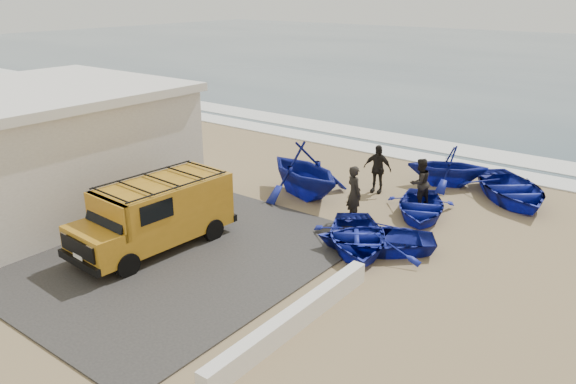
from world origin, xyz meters
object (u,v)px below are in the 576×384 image
Objects in this scene: building at (36,147)px; boat_far_right at (511,189)px; boat_mid_right at (420,207)px; boat_mid_left at (304,170)px; fisherman_middle at (420,183)px; boat_far_left at (448,166)px; parapet at (294,319)px; boat_near_left at (357,238)px; boat_near_right at (376,239)px; fisherman_front at (354,193)px; van at (156,212)px; fisherman_back at (377,169)px.

building is 17.71m from boat_far_right.
boat_far_right reaches higher than boat_mid_right.
boat_mid_left reaches higher than fisherman_middle.
parapet is at bearing -20.02° from boat_far_left.
building is 2.59× the size of boat_near_left.
boat_near_left is at bearing -149.24° from boat_far_right.
parapet is 1.69× the size of boat_near_right.
parapet is at bearing 139.56° from fisherman_front.
building is 2.16× the size of boat_far_right.
van is (-6.03, 1.06, 0.89)m from parapet.
boat_near_left is 1.89× the size of fisherman_back.
boat_far_right reaches higher than boat_near_left.
fisherman_middle is (1.21, 2.63, -0.07)m from fisherman_front.
fisherman_front is at bearing -37.46° from boat_far_left.
van is at bearing -150.16° from boat_mid_right.
parapet is 7.03m from fisherman_front.
boat_mid_right is 0.78× the size of boat_far_right.
boat_near_right is at bearing -5.32° from boat_near_left.
boat_near_right is 0.89× the size of boat_mid_left.
fisherman_back is at bearing 166.48° from boat_far_right.
boat_far_left is 1.61× the size of fisherman_front.
boat_far_left is (-0.65, 7.08, 0.46)m from boat_near_right.
boat_far_left reaches higher than boat_near_right.
boat_mid_right is at bearing 56.72° from van.
fisherman_back reaches higher than boat_far_left.
fisherman_front reaches higher than boat_near_right.
building is 2.64× the size of boat_near_right.
building reaches higher than van.
boat_far_left is at bearing 43.34° from fisherman_back.
fisherman_back is at bearing -45.98° from fisherman_front.
boat_mid_right is 1.76× the size of fisherman_back.
boat_far_left reaches higher than parapet.
boat_far_right reaches higher than boat_near_right.
boat_near_right is 1.96× the size of fisherman_middle.
fisherman_middle is (4.01, 1.68, -0.14)m from boat_mid_left.
fisherman_back is (-1.88, -2.45, 0.13)m from boat_far_left.
building is 9.89m from boat_mid_left.
fisherman_middle is at bearing -173.97° from boat_far_right.
boat_mid_right is (11.85, 7.30, -1.81)m from building.
boat_near_left is 1.15× the size of boat_far_left.
boat_far_left is at bearing -157.68° from fisherman_middle.
fisherman_front is 3.10m from fisherman_back.
boat_mid_right is at bearing 31.64° from building.
fisherman_back is at bearing 76.47° from boat_near_left.
fisherman_front is at bearing -164.75° from boat_near_right.
fisherman_front reaches higher than parapet.
van reaches higher than boat_near_right.
boat_far_right is at bearing 35.19° from boat_near_left.
parapet is at bearing -25.64° from boat_near_right.
boat_near_left is at bearing -91.71° from boat_near_right.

